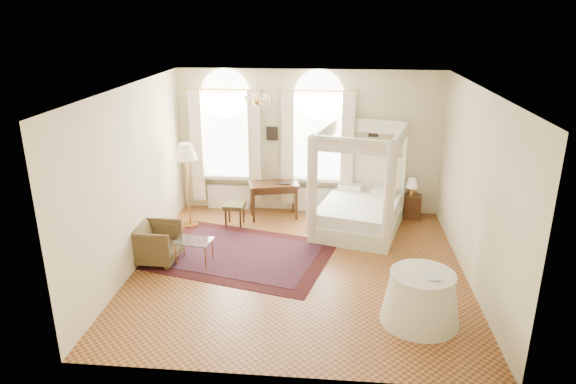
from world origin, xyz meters
name	(u,v)px	position (x,y,z in m)	size (l,w,h in m)	color
ground	(299,268)	(0.00, 0.00, 0.00)	(6.00, 6.00, 0.00)	#9A5D2C
room_walls	(300,166)	(0.00, 0.00, 1.98)	(6.00, 6.00, 6.00)	beige
window_left	(227,149)	(-1.90, 2.87, 1.49)	(1.62, 0.27, 3.29)	white
window_right	(317,151)	(0.20, 2.87, 1.49)	(1.62, 0.27, 3.29)	white
chandelier	(257,100)	(-0.90, 1.20, 2.91)	(0.51, 0.45, 0.50)	gold
wall_pictures	(313,133)	(0.09, 2.97, 1.89)	(2.54, 0.03, 0.39)	black
canopy_bed	(359,208)	(1.15, 1.88, 0.51)	(2.15, 2.43, 2.26)	beige
nightstand	(412,207)	(2.40, 2.70, 0.27)	(0.38, 0.34, 0.54)	#3E1F11
nightstand_lamp	(412,184)	(2.35, 2.73, 0.81)	(0.28, 0.28, 0.41)	gold
writing_desk	(274,188)	(-0.75, 2.44, 0.71)	(1.21, 0.83, 0.83)	#3E1F11
laptop	(284,183)	(-0.53, 2.45, 0.84)	(0.36, 0.23, 0.03)	black
stool	(235,207)	(-1.56, 1.91, 0.42)	(0.45, 0.45, 0.50)	#41381C
armchair	(156,243)	(-2.70, 0.03, 0.38)	(0.80, 0.83, 0.75)	#4C3C20
coffee_table	(194,243)	(-1.98, 0.05, 0.41)	(0.72, 0.54, 0.46)	silver
floor_lamp	(186,156)	(-2.55, 1.80, 1.59)	(0.48, 0.48, 1.87)	gold
oriental_rug	(241,254)	(-1.17, 0.46, 0.01)	(3.87, 3.18, 0.01)	#3B0E0E
side_table	(421,298)	(1.96, -1.53, 0.40)	(1.19, 1.19, 0.81)	beige
book	(426,276)	(1.99, -1.64, 0.83)	(0.19, 0.25, 0.02)	black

